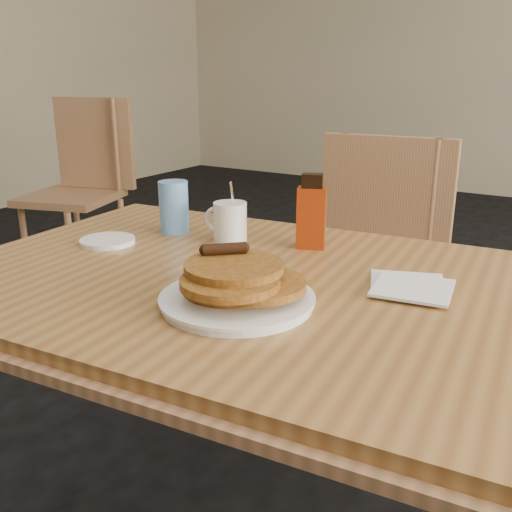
{
  "coord_description": "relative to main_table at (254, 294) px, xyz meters",
  "views": [
    {
      "loc": [
        0.53,
        -0.9,
        1.16
      ],
      "look_at": [
        -0.05,
        0.03,
        0.8
      ],
      "focal_mm": 40.0,
      "sensor_mm": 36.0,
      "label": 1
    }
  ],
  "objects": [
    {
      "name": "main_table",
      "position": [
        0.0,
        0.0,
        0.0
      ],
      "size": [
        1.43,
        1.03,
        0.75
      ],
      "rotation": [
        0.0,
        0.0,
        0.09
      ],
      "color": "olive",
      "rests_on": "floor"
    },
    {
      "name": "chair_main_far",
      "position": [
        -0.02,
        0.75,
        -0.14
      ],
      "size": [
        0.46,
        0.46,
        0.96
      ],
      "rotation": [
        0.0,
        0.0,
        0.07
      ],
      "color": "#A9744F",
      "rests_on": "floor"
    },
    {
      "name": "chair_wall_extra",
      "position": [
        -1.91,
        1.24,
        -0.1
      ],
      "size": [
        0.58,
        0.59,
        1.02
      ],
      "rotation": [
        0.0,
        0.0,
        0.3
      ],
      "color": "#A9744F",
      "rests_on": "floor"
    },
    {
      "name": "pancake_plate",
      "position": [
        0.05,
        -0.14,
        0.07
      ],
      "size": [
        0.28,
        0.28,
        0.1
      ],
      "rotation": [
        0.0,
        0.0,
        0.33
      ],
      "color": "white",
      "rests_on": "main_table"
    },
    {
      "name": "coffee_mug",
      "position": [
        -0.19,
        0.19,
        0.09
      ],
      "size": [
        0.12,
        0.08,
        0.16
      ],
      "rotation": [
        0.0,
        0.0,
        -0.25
      ],
      "color": "white",
      "rests_on": "main_table"
    },
    {
      "name": "syrup_bottle",
      "position": [
        0.01,
        0.25,
        0.12
      ],
      "size": [
        0.08,
        0.07,
        0.18
      ],
      "rotation": [
        0.0,
        0.0,
        0.38
      ],
      "color": "maroon",
      "rests_on": "main_table"
    },
    {
      "name": "napkin_stack",
      "position": [
        0.3,
        0.1,
        0.04
      ],
      "size": [
        0.19,
        0.2,
        0.01
      ],
      "rotation": [
        0.0,
        0.0,
        0.35
      ],
      "color": "white",
      "rests_on": "main_table"
    },
    {
      "name": "blue_tumbler",
      "position": [
        -0.36,
        0.18,
        0.11
      ],
      "size": [
        0.09,
        0.09,
        0.14
      ],
      "primitive_type": "cylinder",
      "rotation": [
        0.0,
        0.0,
        0.14
      ],
      "color": "#619FE5",
      "rests_on": "main_table"
    },
    {
      "name": "side_saucer",
      "position": [
        -0.44,
        0.01,
        0.04
      ],
      "size": [
        0.16,
        0.16,
        0.01
      ],
      "primitive_type": "cylinder",
      "rotation": [
        0.0,
        0.0,
        -0.2
      ],
      "color": "white",
      "rests_on": "main_table"
    }
  ]
}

